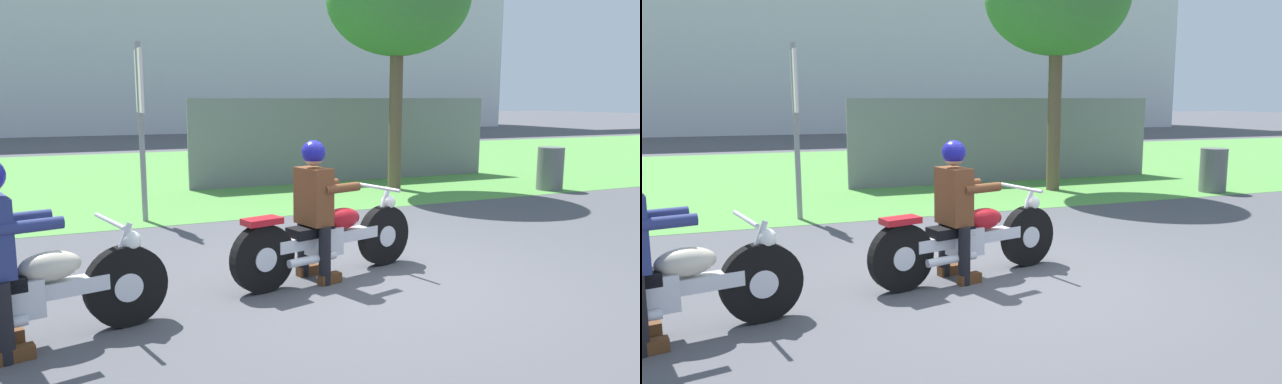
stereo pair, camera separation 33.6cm
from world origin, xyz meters
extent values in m
plane|color=#4C4C51|center=(0.00, 0.00, 0.00)|extent=(120.00, 120.00, 0.00)
cube|color=#549342|center=(0.00, 9.43, 0.00)|extent=(60.00, 12.00, 0.01)
cube|color=silver|center=(-4.52, 29.44, 6.10)|extent=(54.68, 8.00, 12.19)
cylinder|color=black|center=(0.37, 0.49, 0.33)|extent=(0.66, 0.28, 0.65)
cylinder|color=silver|center=(0.37, 0.49, 0.33)|extent=(0.26, 0.19, 0.23)
cylinder|color=black|center=(-1.13, 0.11, 0.33)|extent=(0.66, 0.28, 0.65)
cylinder|color=silver|center=(-1.13, 0.11, 0.33)|extent=(0.26, 0.19, 0.23)
cube|color=silver|center=(-0.38, 0.30, 0.41)|extent=(1.24, 0.44, 0.12)
cube|color=silver|center=(-0.43, 0.28, 0.39)|extent=(0.37, 0.31, 0.28)
ellipsoid|color=#B2141E|center=(-0.20, 0.34, 0.59)|extent=(0.49, 0.34, 0.22)
cube|color=black|center=(-0.59, 0.24, 0.51)|extent=(0.49, 0.34, 0.10)
cube|color=#B2141E|center=(-1.13, 0.11, 0.68)|extent=(0.40, 0.28, 0.06)
cylinder|color=silver|center=(0.33, 0.47, 0.58)|extent=(0.26, 0.11, 0.53)
cylinder|color=silver|center=(0.28, 0.46, 0.87)|extent=(0.20, 0.65, 0.04)
sphere|color=white|center=(0.43, 0.50, 0.69)|extent=(0.16, 0.16, 0.16)
cylinder|color=silver|center=(-0.64, 0.09, 0.27)|extent=(0.55, 0.21, 0.08)
cylinder|color=black|center=(-0.60, 0.43, 0.29)|extent=(0.12, 0.12, 0.58)
cube|color=#593319|center=(-0.54, 0.44, 0.05)|extent=(0.26, 0.16, 0.10)
cylinder|color=black|center=(-0.51, 0.08, 0.29)|extent=(0.12, 0.12, 0.58)
cube|color=#593319|center=(-0.45, 0.09, 0.05)|extent=(0.26, 0.16, 0.10)
cube|color=brown|center=(-0.55, 0.25, 0.86)|extent=(0.31, 0.42, 0.56)
cylinder|color=brown|center=(-0.38, 0.47, 0.94)|extent=(0.43, 0.19, 0.09)
cylinder|color=brown|center=(-0.30, 0.14, 0.94)|extent=(0.43, 0.19, 0.09)
sphere|color=#D8A884|center=(-0.55, 0.25, 1.26)|extent=(0.20, 0.20, 0.20)
sphere|color=navy|center=(-0.55, 0.25, 1.29)|extent=(0.24, 0.24, 0.24)
cylinder|color=black|center=(-2.39, -0.26, 0.33)|extent=(0.67, 0.28, 0.66)
cylinder|color=silver|center=(-2.39, -0.26, 0.33)|extent=(0.26, 0.19, 0.23)
cube|color=silver|center=(-3.10, -0.43, 0.41)|extent=(1.17, 0.42, 0.12)
cube|color=silver|center=(-3.15, -0.45, 0.39)|extent=(0.37, 0.31, 0.28)
ellipsoid|color=beige|center=(-2.93, -0.39, 0.59)|extent=(0.49, 0.34, 0.22)
cylinder|color=silver|center=(-2.44, -0.27, 0.58)|extent=(0.26, 0.11, 0.53)
cylinder|color=silver|center=(-2.49, -0.28, 0.87)|extent=(0.20, 0.65, 0.04)
sphere|color=white|center=(-2.33, -0.24, 0.69)|extent=(0.16, 0.16, 0.16)
cube|color=#593319|center=(-3.26, -0.29, 0.05)|extent=(0.26, 0.16, 0.10)
cylinder|color=black|center=(-3.23, -0.65, 0.29)|extent=(0.12, 0.12, 0.58)
cube|color=#593319|center=(-3.17, -0.64, 0.05)|extent=(0.26, 0.16, 0.10)
cylinder|color=navy|center=(-3.10, -0.26, 0.94)|extent=(0.43, 0.19, 0.09)
cylinder|color=navy|center=(-3.02, -0.59, 0.94)|extent=(0.43, 0.19, 0.09)
cylinder|color=brown|center=(3.26, 5.16, 1.37)|extent=(0.26, 0.26, 2.74)
cylinder|color=#595E5B|center=(6.05, 3.86, 0.42)|extent=(0.50, 0.50, 0.85)
cylinder|color=gray|center=(-1.72, 3.91, 1.30)|extent=(0.08, 0.08, 2.60)
cube|color=silver|center=(-1.72, 3.91, 2.05)|extent=(0.04, 0.60, 0.90)
cube|color=slate|center=(2.95, 6.61, 0.90)|extent=(7.00, 0.06, 1.80)
camera|label=1|loc=(-2.78, -5.06, 1.81)|focal=33.42mm
camera|label=2|loc=(-2.47, -5.19, 1.81)|focal=33.42mm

